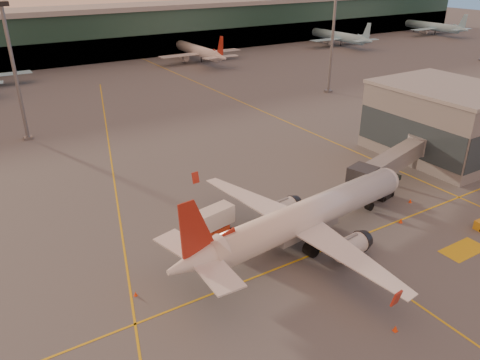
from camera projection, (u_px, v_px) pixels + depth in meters
ground at (330, 281)px, 51.60m from camera, size 600.00×600.00×0.00m
taxi_markings at (127, 162)px, 82.20m from camera, size 100.12×173.00×0.01m
terminal at (46, 37)px, 156.59m from camera, size 400.00×20.00×17.60m
gate_building at (443, 121)px, 82.79m from camera, size 18.40×22.40×12.60m
mast_west_near at (13, 63)px, 86.28m from camera, size 2.40×2.40×25.60m
mast_east_near at (333, 35)px, 119.20m from camera, size 2.40×2.40×25.60m
distant_aircraft_row at (102, 73)px, 147.28m from camera, size 350.00×34.00×13.00m
main_airplane at (303, 218)px, 56.86m from camera, size 37.21×33.62×11.23m
jet_bridge at (397, 159)px, 73.13m from camera, size 22.25×8.66×5.65m
catering_truck at (215, 220)px, 59.29m from camera, size 5.34×3.07×3.90m
pushback_tug at (384, 194)px, 69.50m from camera, size 3.36×2.25×1.59m
cone_nose at (410, 201)px, 68.21m from camera, size 0.45×0.45×0.57m
cone_tail at (136, 294)px, 49.26m from camera, size 0.39×0.39×0.50m
cone_wing_right at (395, 328)px, 44.54m from camera, size 0.49×0.49×0.62m
cone_wing_left at (229, 189)px, 71.93m from camera, size 0.38×0.38×0.48m
cone_fwd at (401, 221)px, 62.95m from camera, size 0.50×0.50×0.63m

